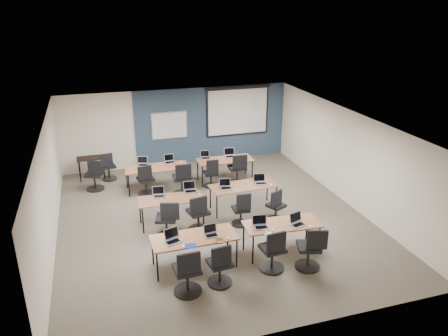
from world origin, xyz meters
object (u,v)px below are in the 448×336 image
object	(u,v)px
training_table_front_left	(194,239)
task_chair_6	(242,212)
training_table_back_right	(225,161)
task_chair_3	(310,252)
task_chair_5	(198,216)
projector_screen	(238,108)
task_chair_1	(220,268)
laptop_8	(143,163)
whiteboard	(169,125)
laptop_9	(169,160)
laptop_4	(159,194)
training_table_back_left	(157,168)
task_chair_2	(273,254)
task_chair_11	(238,172)
laptop_6	(226,186)
task_chair_9	(182,182)
task_chair_0	(188,275)
laptop_5	(190,189)
training_table_mid_right	(243,187)
laptop_7	(260,181)
training_table_mid_left	(171,200)
task_chair_10	(211,176)
laptop_10	(205,156)
spare_chair_b	(95,177)
laptop_2	(261,224)
task_chair_7	(276,208)
task_chair_8	(146,182)
spare_chair_a	(108,169)
laptop_0	(172,238)
task_chair_4	(167,223)
laptop_11	(230,154)
laptop_1	(211,233)

from	to	relation	value
training_table_front_left	task_chair_6	bearing A→B (deg)	41.10
training_table_back_right	task_chair_3	size ratio (longest dim) A/B	1.74
task_chair_5	projector_screen	bearing A→B (deg)	50.53
task_chair_1	laptop_8	size ratio (longest dim) A/B	2.98
whiteboard	laptop_9	bearing A→B (deg)	-101.37
laptop_4	training_table_back_left	bearing A→B (deg)	91.31
task_chair_2	task_chair_11	bearing A→B (deg)	74.88
laptop_6	task_chair_9	distance (m)	1.74
task_chair_0	laptop_5	distance (m)	3.45
laptop_5	laptop_9	xyz separation A→B (m)	(-0.12, 2.36, -0.00)
training_table_mid_right	laptop_7	xyz separation A→B (m)	(0.50, 0.00, 0.11)
training_table_mid_left	task_chair_10	bearing A→B (deg)	53.35
laptop_10	task_chair_11	size ratio (longest dim) A/B	0.29
training_table_back_right	task_chair_9	xyz separation A→B (m)	(-1.57, -0.73, -0.25)
task_chair_0	laptop_4	xyz separation A→B (m)	(-0.02, 3.26, 0.35)
task_chair_11	spare_chair_b	bearing A→B (deg)	170.56
task_chair_11	task_chair_6	bearing A→B (deg)	-104.72
laptop_9	task_chair_11	bearing A→B (deg)	-23.32
laptop_4	task_chair_9	size ratio (longest dim) A/B	0.30
task_chair_2	laptop_7	bearing A→B (deg)	68.17
task_chair_2	task_chair_10	distance (m)	4.78
task_chair_1	laptop_9	bearing A→B (deg)	82.73
whiteboard	task_chair_5	size ratio (longest dim) A/B	1.24
laptop_5	laptop_8	world-z (taller)	laptop_8
training_table_front_left	laptop_2	world-z (taller)	laptop_2
projector_screen	training_table_back_left	size ratio (longest dim) A/B	1.24
laptop_7	laptop_10	bearing A→B (deg)	121.76
task_chair_11	task_chair_7	bearing A→B (deg)	-84.58
laptop_8	task_chair_8	size ratio (longest dim) A/B	0.34
laptop_5	task_chair_5	world-z (taller)	task_chair_5
training_table_back_left	task_chair_7	world-z (taller)	task_chair_7
laptop_8	task_chair_11	bearing A→B (deg)	2.66
laptop_2	task_chair_11	bearing A→B (deg)	86.83
training_table_back_right	spare_chair_a	bearing A→B (deg)	164.04
laptop_0	laptop_6	distance (m)	3.03
task_chair_0	task_chair_7	size ratio (longest dim) A/B	1.10
training_table_back_right	task_chair_4	size ratio (longest dim) A/B	1.73
task_chair_4	task_chair_7	xyz separation A→B (m)	(2.90, 0.01, -0.04)
laptop_2	training_table_mid_right	bearing A→B (deg)	88.44
laptop_11	training_table_front_left	bearing A→B (deg)	-112.05
laptop_11	training_table_back_right	bearing A→B (deg)	-133.19
laptop_6	task_chair_6	xyz separation A→B (m)	(0.16, -0.87, -0.40)
laptop_4	laptop_11	bearing A→B (deg)	49.86
training_table_mid_left	spare_chair_b	xyz separation A→B (m)	(-1.85, 2.85, -0.26)
task_chair_3	laptop_4	xyz separation A→B (m)	(-2.77, 3.19, 0.36)
task_chair_7	task_chair_2	bearing A→B (deg)	-139.80
laptop_1	task_chair_6	bearing A→B (deg)	46.43
spare_chair_b	whiteboard	bearing A→B (deg)	46.69
task_chair_5	task_chair_8	distance (m)	2.81
training_table_front_left	spare_chair_a	xyz separation A→B (m)	(-1.52, 5.64, -0.29)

